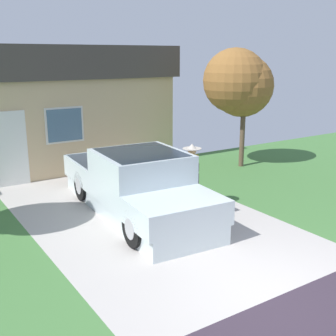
{
  "coord_description": "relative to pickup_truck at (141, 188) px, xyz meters",
  "views": [
    {
      "loc": [
        -4.81,
        -4.2,
        3.79
      ],
      "look_at": [
        0.85,
        4.45,
        1.05
      ],
      "focal_mm": 45.85,
      "sensor_mm": 36.0,
      "label": 1
    }
  ],
  "objects": [
    {
      "name": "neighbor_tree",
      "position": [
        5.3,
        2.52,
        2.15
      ],
      "size": [
        2.42,
        2.24,
        4.03
      ],
      "color": "brown",
      "rests_on": "ground"
    },
    {
      "name": "handbag",
      "position": [
        1.31,
        -0.46,
        -0.56
      ],
      "size": [
        0.36,
        0.18,
        0.44
      ],
      "color": "beige",
      "rests_on": "ground"
    },
    {
      "name": "person_with_hat",
      "position": [
        1.32,
        -0.27,
        0.31
      ],
      "size": [
        0.5,
        0.47,
        1.68
      ],
      "rotation": [
        0.0,
        0.0,
        3.38
      ],
      "color": "black",
      "rests_on": "ground"
    },
    {
      "name": "pickup_truck",
      "position": [
        0.0,
        0.0,
        0.0
      ],
      "size": [
        2.33,
        5.62,
        1.59
      ],
      "rotation": [
        0.0,
        0.0,
        3.07
      ],
      "color": "silver",
      "rests_on": "ground"
    }
  ]
}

